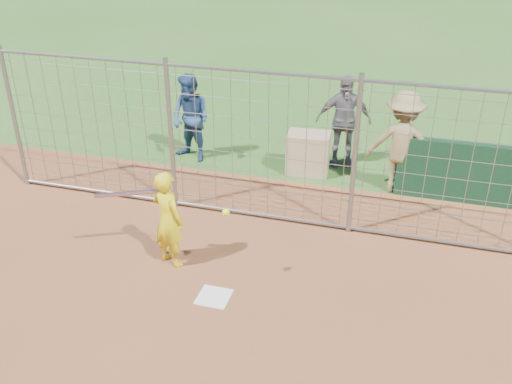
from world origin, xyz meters
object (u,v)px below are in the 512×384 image
(batter, at_px, (168,219))
(bystander_a, at_px, (191,118))
(bystander_c, at_px, (402,143))
(bystander_b, at_px, (343,121))
(equipment_bin, at_px, (308,153))

(batter, height_order, bystander_a, bystander_a)
(bystander_a, xyz_separation_m, bystander_c, (4.10, -0.25, 0.06))
(batter, distance_m, bystander_b, 4.57)
(batter, xyz_separation_m, equipment_bin, (1.30, 3.58, -0.34))
(bystander_a, bearing_deg, bystander_b, 31.58)
(bystander_b, xyz_separation_m, bystander_c, (1.17, -0.88, 0.03))
(bystander_c, distance_m, equipment_bin, 1.83)
(bystander_b, bearing_deg, equipment_bin, -146.70)
(bystander_a, bearing_deg, bystander_c, 15.96)
(equipment_bin, bearing_deg, bystander_a, 177.17)
(bystander_a, height_order, bystander_c, bystander_c)
(bystander_b, relative_size, equipment_bin, 2.28)
(batter, distance_m, bystander_a, 3.70)
(bystander_a, distance_m, bystander_b, 3.00)
(bystander_b, relative_size, bystander_c, 0.97)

